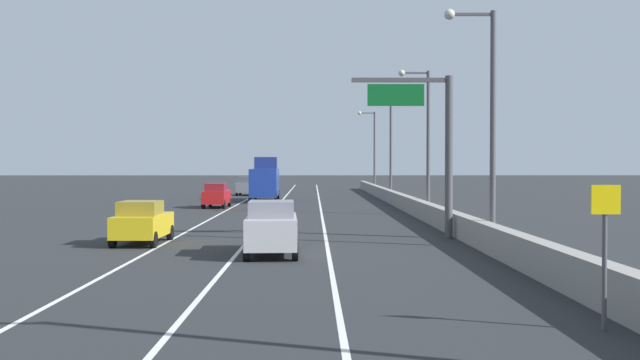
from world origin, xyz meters
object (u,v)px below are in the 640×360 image
(car_gray_0, at_px, (246,186))
(box_truck, at_px, (265,181))
(car_yellow_1, at_px, (142,222))
(overhead_sign_gantry, at_px, (433,136))
(lamp_post_right_second, at_px, (487,110))
(lamp_post_right_fourth, at_px, (388,141))
(speed_advisory_sign, at_px, (605,245))
(lamp_post_right_fifth, at_px, (372,146))
(car_silver_3, at_px, (272,228))
(car_red_2, at_px, (217,195))
(lamp_post_right_third, at_px, (424,131))

(car_gray_0, xyz_separation_m, box_truck, (2.91, -12.52, 0.85))
(car_yellow_1, bearing_deg, overhead_sign_gantry, 10.22)
(lamp_post_right_second, distance_m, lamp_post_right_fourth, 38.73)
(car_gray_0, bearing_deg, speed_advisory_sign, -78.57)
(speed_advisory_sign, xyz_separation_m, box_truck, (-10.43, 53.44, 0.11))
(car_gray_0, bearing_deg, lamp_post_right_fifth, 26.69)
(overhead_sign_gantry, distance_m, speed_advisory_sign, 19.20)
(box_truck, bearing_deg, overhead_sign_gantry, -73.84)
(car_silver_3, bearing_deg, box_truck, 94.07)
(lamp_post_right_fourth, distance_m, car_yellow_1, 40.18)
(car_red_2, bearing_deg, lamp_post_right_second, -62.23)
(lamp_post_right_third, relative_size, car_gray_0, 2.39)
(lamp_post_right_second, bearing_deg, box_truck, 106.80)
(car_silver_3, relative_size, box_truck, 0.53)
(lamp_post_right_fourth, relative_size, lamp_post_right_fifth, 1.00)
(overhead_sign_gantry, bearing_deg, lamp_post_right_second, -67.56)
(car_silver_3, bearing_deg, speed_advisory_sign, -59.51)
(lamp_post_right_second, height_order, car_silver_3, lamp_post_right_second)
(speed_advisory_sign, height_order, car_red_2, speed_advisory_sign)
(speed_advisory_sign, xyz_separation_m, lamp_post_right_second, (1.13, 15.15, 3.86))
(overhead_sign_gantry, bearing_deg, lamp_post_right_fifth, 88.33)
(lamp_post_right_third, xyz_separation_m, box_truck, (-11.95, 18.93, -3.75))
(car_red_2, bearing_deg, lamp_post_right_fifth, 64.02)
(lamp_post_right_third, xyz_separation_m, lamp_post_right_fifth, (-0.38, 38.73, 0.00))
(lamp_post_right_second, bearing_deg, car_gray_0, 105.90)
(lamp_post_right_fifth, xyz_separation_m, car_yellow_1, (-14.44, -56.60, -4.70))
(car_silver_3, bearing_deg, lamp_post_right_fifth, 81.82)
(lamp_post_right_second, distance_m, lamp_post_right_third, 19.37)
(overhead_sign_gantry, xyz_separation_m, box_truck, (-9.99, 34.48, -2.86))
(box_truck, bearing_deg, speed_advisory_sign, -78.95)
(lamp_post_right_third, height_order, lamp_post_right_fifth, same)
(box_truck, bearing_deg, car_yellow_1, -94.47)
(box_truck, bearing_deg, lamp_post_right_fifth, 59.70)
(lamp_post_right_third, relative_size, lamp_post_right_fifth, 1.00)
(speed_advisory_sign, bearing_deg, car_silver_3, 120.49)
(car_gray_0, height_order, car_yellow_1, car_gray_0)
(car_gray_0, relative_size, car_silver_3, 0.85)
(overhead_sign_gantry, height_order, lamp_post_right_second, lamp_post_right_second)
(car_red_2, bearing_deg, car_gray_0, 89.43)
(overhead_sign_gantry, xyz_separation_m, lamp_post_right_third, (1.96, 15.55, 0.90))
(speed_advisory_sign, bearing_deg, car_yellow_1, 128.65)
(lamp_post_right_second, xyz_separation_m, box_truck, (-11.56, 38.29, -3.75))
(car_silver_3, bearing_deg, lamp_post_right_third, 67.34)
(speed_advisory_sign, xyz_separation_m, car_yellow_1, (-13.31, 16.64, -0.83))
(car_silver_3, xyz_separation_m, box_truck, (-2.89, 40.62, 0.85))
(overhead_sign_gantry, distance_m, lamp_post_right_third, 15.70)
(speed_advisory_sign, distance_m, lamp_post_right_fourth, 54.03)
(overhead_sign_gantry, relative_size, car_silver_3, 1.56)
(overhead_sign_gantry, xyz_separation_m, lamp_post_right_fifth, (1.58, 54.28, 0.90))
(lamp_post_right_second, distance_m, car_yellow_1, 15.25)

